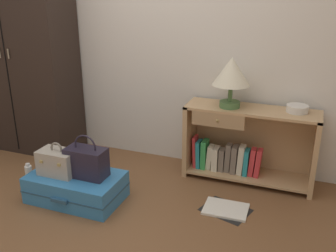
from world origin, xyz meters
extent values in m
plane|color=brown|center=(0.00, 0.00, 0.00)|extent=(9.00, 9.00, 0.00)
cube|color=silver|center=(0.00, 1.50, 1.30)|extent=(6.40, 0.10, 2.60)
cube|color=black|center=(-1.29, 1.20, 1.02)|extent=(1.04, 0.45, 2.05)
cube|color=black|center=(-1.29, 0.98, 1.02)|extent=(0.01, 0.01, 1.95)
cylinder|color=gray|center=(-1.34, 0.97, 1.02)|extent=(0.01, 0.01, 0.09)
cylinder|color=gray|center=(-1.24, 0.97, 1.02)|extent=(0.01, 0.01, 0.09)
cube|color=tan|center=(0.44, 1.26, 0.33)|extent=(0.04, 0.33, 0.66)
cube|color=tan|center=(1.51, 1.26, 0.33)|extent=(0.04, 0.33, 0.66)
cube|color=tan|center=(0.97, 1.26, 0.65)|extent=(1.11, 0.33, 0.02)
cube|color=tan|center=(0.97, 1.26, 0.06)|extent=(1.03, 0.33, 0.02)
cube|color=tan|center=(0.97, 1.41, 0.33)|extent=(1.03, 0.01, 0.64)
cube|color=#A68259|center=(0.72, 1.10, 0.58)|extent=(0.44, 0.02, 0.12)
sphere|color=#9E844C|center=(0.72, 1.09, 0.58)|extent=(0.02, 0.02, 0.02)
cube|color=red|center=(0.50, 1.23, 0.21)|extent=(0.04, 0.11, 0.29)
cube|color=teal|center=(0.54, 1.23, 0.19)|extent=(0.04, 0.13, 0.25)
cube|color=green|center=(0.59, 1.23, 0.20)|extent=(0.05, 0.13, 0.26)
cube|color=beige|center=(0.64, 1.23, 0.18)|extent=(0.06, 0.10, 0.22)
cube|color=beige|center=(0.69, 1.23, 0.17)|extent=(0.05, 0.13, 0.21)
cube|color=#726659|center=(0.75, 1.23, 0.17)|extent=(0.05, 0.10, 0.21)
cube|color=#726659|center=(0.80, 1.23, 0.19)|extent=(0.06, 0.08, 0.26)
cube|color=#726659|center=(0.86, 1.23, 0.19)|extent=(0.05, 0.12, 0.25)
cube|color=beige|center=(0.92, 1.23, 0.20)|extent=(0.06, 0.11, 0.26)
cube|color=teal|center=(0.96, 1.23, 0.18)|extent=(0.04, 0.12, 0.23)
cube|color=red|center=(1.01, 1.23, 0.19)|extent=(0.06, 0.09, 0.25)
cube|color=red|center=(1.06, 1.23, 0.19)|extent=(0.06, 0.10, 0.25)
cylinder|color=#4C7542|center=(0.79, 1.23, 0.69)|extent=(0.17, 0.17, 0.05)
cylinder|color=#4C7542|center=(0.79, 1.23, 0.78)|extent=(0.04, 0.04, 0.14)
cone|color=beige|center=(0.79, 1.23, 0.97)|extent=(0.31, 0.31, 0.23)
cylinder|color=silver|center=(1.32, 1.29, 0.69)|extent=(0.17, 0.17, 0.06)
cube|color=teal|center=(-0.25, 0.44, 0.11)|extent=(0.73, 0.43, 0.22)
cube|color=#285071|center=(-0.25, 0.44, 0.11)|extent=(0.74, 0.44, 0.01)
cube|color=#285071|center=(-0.25, 0.21, 0.11)|extent=(0.14, 0.02, 0.03)
cube|color=#A89E8E|center=(-0.38, 0.41, 0.32)|extent=(0.30, 0.18, 0.20)
torus|color=slate|center=(-0.38, 0.41, 0.43)|extent=(0.11, 0.02, 0.11)
cube|color=tan|center=(-0.46, 0.32, 0.35)|extent=(0.02, 0.01, 0.02)
cube|color=tan|center=(-0.30, 0.32, 0.35)|extent=(0.02, 0.01, 0.02)
cube|color=#231E2D|center=(-0.15, 0.46, 0.33)|extent=(0.32, 0.17, 0.23)
torus|color=#231E2D|center=(-0.15, 0.46, 0.47)|extent=(0.19, 0.01, 0.19)
cylinder|color=white|center=(-0.77, 0.51, 0.08)|extent=(0.06, 0.06, 0.17)
cylinder|color=silver|center=(-0.77, 0.51, 0.18)|extent=(0.04, 0.04, 0.02)
cube|color=white|center=(0.91, 0.71, 0.01)|extent=(0.34, 0.26, 0.02)
cube|color=black|center=(0.91, 0.71, 0.00)|extent=(0.41, 0.35, 0.01)
camera|label=1|loc=(1.40, -1.81, 1.64)|focal=40.99mm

